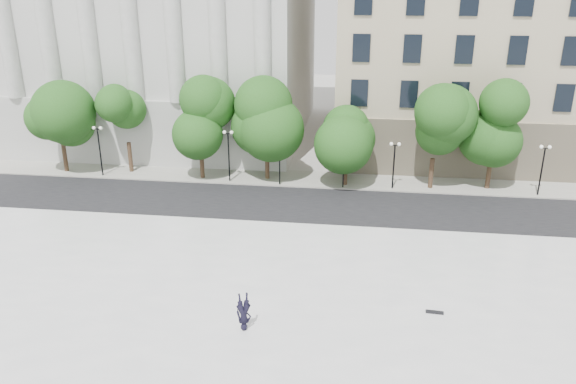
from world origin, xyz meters
name	(u,v)px	position (x,y,z in m)	size (l,w,h in m)	color
ground	(254,358)	(0.00, 0.00, 0.00)	(160.00, 160.00, 0.00)	beige
plaza	(266,317)	(0.00, 3.00, 0.23)	(44.00, 22.00, 0.45)	white
street	(300,207)	(0.00, 18.00, 0.01)	(60.00, 8.00, 0.02)	black
far_sidewalk	(307,179)	(0.00, 24.00, 0.06)	(60.00, 4.00, 0.12)	#A9A69C
building_west	(160,10)	(-17.00, 38.57, 12.89)	(31.50, 27.65, 25.60)	beige
building_east	(528,31)	(20.00, 38.91, 11.14)	(36.00, 26.15, 23.00)	#B7AC8B
traffic_light_west	(279,141)	(-2.12, 22.30, 3.77)	(1.08, 1.93, 4.27)	black
traffic_light_east	(344,144)	(3.03, 22.30, 3.71)	(0.55, 1.80, 4.21)	black
person_lying	(244,324)	(-0.76, 1.49, 0.71)	(0.69, 0.46, 1.90)	black
skateboard	(435,312)	(8.27, 4.07, 0.49)	(0.87, 0.22, 0.09)	black
street_trees	(269,122)	(-3.13, 23.39, 5.01)	(39.93, 4.95, 7.53)	#382619
lamp_posts	(307,151)	(0.02, 22.60, 2.93)	(36.55, 0.28, 4.42)	black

